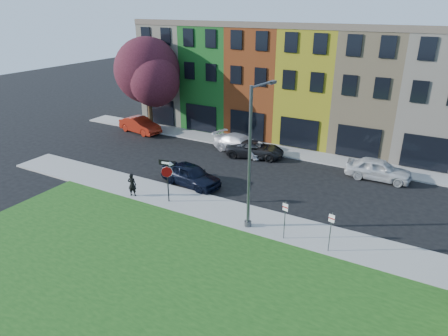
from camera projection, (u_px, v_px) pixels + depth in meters
The scene contains 15 objects.
ground at pixel (199, 236), 22.10m from camera, with size 120.00×120.00×0.00m, color black.
sidewalk_near at pixel (254, 220), 23.60m from camera, with size 40.00×3.00×0.12m, color gray.
sidewalk_far at pixel (261, 147), 35.53m from camera, with size 40.00×2.40×0.12m, color gray.
rowhouse_block at pixel (294, 81), 38.40m from camera, with size 30.00×10.12×10.00m.
stop_sign at pixel (167, 172), 24.91m from camera, with size 1.04×0.24×2.83m.
man at pixel (132, 185), 26.17m from camera, with size 0.66×0.54×1.58m, color black.
sedan_near at pixel (191, 175), 27.98m from camera, with size 4.81×2.53×1.56m, color black.
parked_car_red at pixel (140, 125), 39.45m from camera, with size 4.86×2.34×1.54m, color maroon.
parked_car_silver at pixel (241, 144), 34.15m from camera, with size 5.50×3.10×1.51m, color silver.
parked_car_dark at pixel (255, 149), 33.24m from camera, with size 5.17×3.28×1.33m, color black.
parked_car_white at pixel (378, 169), 28.93m from camera, with size 4.62×1.98×1.56m, color silver.
street_lamp at pixel (252, 159), 21.48m from camera, with size 0.60×2.57×8.02m.
parking_sign_a at pixel (285, 216), 21.13m from camera, with size 0.32×0.11×2.21m.
parking_sign_b at pixel (331, 227), 20.02m from camera, with size 0.32×0.11×2.22m.
tree_purple at pixel (149, 72), 37.94m from camera, with size 7.45×6.52×9.01m.
Camera 1 is at (10.51, -15.88, 11.93)m, focal length 32.00 mm.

